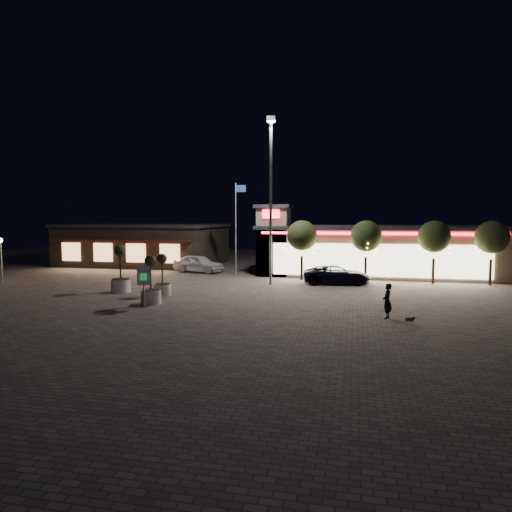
% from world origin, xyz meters
% --- Properties ---
extents(ground, '(90.00, 90.00, 0.00)m').
position_xyz_m(ground, '(0.00, 0.00, 0.00)').
color(ground, '#72655C').
rests_on(ground, ground).
extents(retail_building, '(20.40, 8.40, 6.10)m').
position_xyz_m(retail_building, '(9.51, 15.82, 2.21)').
color(retail_building, gray).
rests_on(retail_building, ground).
extents(restaurant_building, '(16.40, 11.00, 4.30)m').
position_xyz_m(restaurant_building, '(-14.00, 19.97, 2.16)').
color(restaurant_building, '#382D23').
rests_on(restaurant_building, ground).
extents(floodlight_pole, '(0.60, 0.40, 12.38)m').
position_xyz_m(floodlight_pole, '(2.00, 8.00, 7.02)').
color(floodlight_pole, gray).
rests_on(floodlight_pole, ground).
extents(flagpole, '(0.95, 0.10, 8.00)m').
position_xyz_m(flagpole, '(-1.90, 13.00, 4.74)').
color(flagpole, white).
rests_on(flagpole, ground).
extents(lamp_post_west, '(0.36, 0.36, 3.48)m').
position_xyz_m(lamp_post_west, '(-18.00, 4.00, 2.46)').
color(lamp_post_west, gray).
rests_on(lamp_post_west, ground).
extents(string_tree_a, '(2.42, 2.42, 4.79)m').
position_xyz_m(string_tree_a, '(4.00, 11.00, 3.56)').
color(string_tree_a, '#332319').
rests_on(string_tree_a, ground).
extents(string_tree_b, '(2.42, 2.42, 4.79)m').
position_xyz_m(string_tree_b, '(9.00, 11.00, 3.56)').
color(string_tree_b, '#332319').
rests_on(string_tree_b, ground).
extents(string_tree_c, '(2.42, 2.42, 4.79)m').
position_xyz_m(string_tree_c, '(14.00, 11.00, 3.56)').
color(string_tree_c, '#332319').
rests_on(string_tree_c, ground).
extents(string_tree_d, '(2.42, 2.42, 4.79)m').
position_xyz_m(string_tree_d, '(18.00, 11.00, 3.56)').
color(string_tree_d, '#332319').
rests_on(string_tree_d, ground).
extents(pickup_truck, '(5.28, 2.86, 1.41)m').
position_xyz_m(pickup_truck, '(6.85, 9.28, 0.70)').
color(pickup_truck, black).
rests_on(pickup_truck, ground).
extents(white_sedan, '(5.08, 2.97, 1.62)m').
position_xyz_m(white_sedan, '(-5.79, 14.00, 0.81)').
color(white_sedan, white).
rests_on(white_sedan, ground).
extents(pedestrian, '(0.58, 0.73, 1.76)m').
position_xyz_m(pedestrian, '(9.77, -2.17, 0.88)').
color(pedestrian, black).
rests_on(pedestrian, ground).
extents(dog, '(0.45, 0.23, 0.24)m').
position_xyz_m(dog, '(10.80, -3.13, 0.24)').
color(dog, '#59514C').
rests_on(dog, ground).
extents(planter_left, '(1.31, 1.31, 3.21)m').
position_xyz_m(planter_left, '(-7.20, 2.32, 0.99)').
color(planter_left, beige).
rests_on(planter_left, ground).
extents(planter_mid, '(1.16, 1.16, 2.86)m').
position_xyz_m(planter_mid, '(-3.43, -1.05, 0.88)').
color(planter_mid, beige).
rests_on(planter_mid, ground).
extents(planter_right, '(1.10, 1.10, 2.71)m').
position_xyz_m(planter_right, '(-3.95, 1.74, 0.84)').
color(planter_right, beige).
rests_on(planter_right, ground).
extents(valet_sign, '(0.69, 0.36, 2.20)m').
position_xyz_m(valet_sign, '(-3.33, -2.15, 1.54)').
color(valet_sign, gray).
rests_on(valet_sign, ground).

